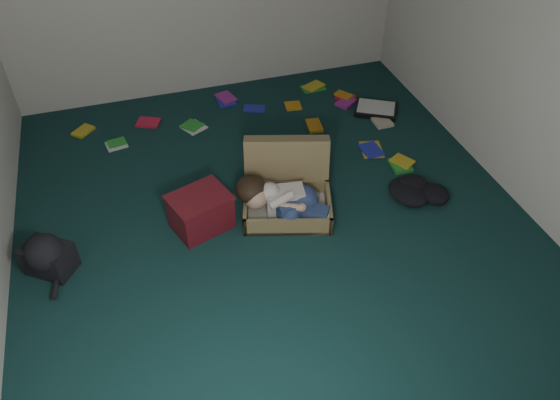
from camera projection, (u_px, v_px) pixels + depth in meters
floor at (274, 221)px, 4.39m from camera, size 4.50×4.50×0.00m
wall_front at (459, 374)px, 1.92m from camera, size 4.50×0.00×4.50m
wall_right at (535, 35)px, 3.98m from camera, size 0.00×4.50×4.50m
suitcase at (287, 189)px, 4.45m from camera, size 0.86×0.85×0.51m
person at (281, 199)px, 4.29m from camera, size 0.70×0.52×0.32m
maroon_bin at (201, 212)px, 4.24m from camera, size 0.54×0.48×0.31m
backpack at (49, 257)px, 3.92m from camera, size 0.53×0.51×0.25m
clothing_pile at (420, 191)px, 4.56m from camera, size 0.52×0.48×0.13m
paper_tray at (376, 109)px, 5.59m from camera, size 0.51×0.48×0.06m
book_scatter at (271, 120)px, 5.48m from camera, size 3.04×1.82×0.02m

